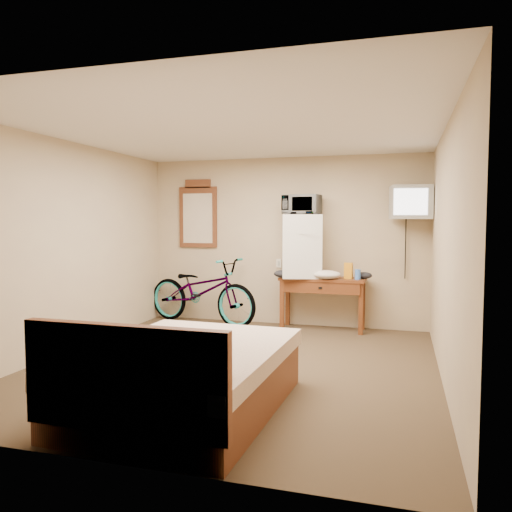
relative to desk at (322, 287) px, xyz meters
name	(u,v)px	position (x,y,z in m)	size (l,w,h in m)	color
room	(235,250)	(-0.63, -2.00, 0.63)	(4.60, 4.64, 2.50)	#473423
desk	(322,287)	(0.00, 0.00, 0.00)	(1.22, 0.50, 0.75)	brown
mini_fridge	(302,246)	(-0.31, 0.03, 0.58)	(0.66, 0.64, 0.90)	white
microwave	(302,205)	(-0.31, 0.03, 1.17)	(0.51, 0.35, 0.28)	white
snack_bag	(348,271)	(0.36, 0.01, 0.25)	(0.11, 0.07, 0.22)	orange
blue_cup	(358,274)	(0.50, -0.05, 0.20)	(0.08, 0.08, 0.14)	#447CE7
cloth_cream	(327,275)	(0.08, -0.11, 0.20)	(0.40, 0.31, 0.12)	beige
cloth_dark_a	(284,274)	(-0.53, -0.14, 0.19)	(0.30, 0.22, 0.11)	black
cloth_dark_b	(364,275)	(0.58, 0.06, 0.18)	(0.21, 0.17, 0.10)	black
crt_television	(410,202)	(1.17, 0.02, 1.19)	(0.57, 0.63, 0.45)	black
wall_mirror	(198,215)	(-2.01, 0.27, 1.04)	(0.62, 0.04, 1.06)	brown
bicycle	(202,291)	(-1.83, -0.05, -0.11)	(0.67, 1.92, 1.01)	black
bed	(183,377)	(-0.61, -3.38, -0.32)	(1.55, 2.01, 0.90)	brown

